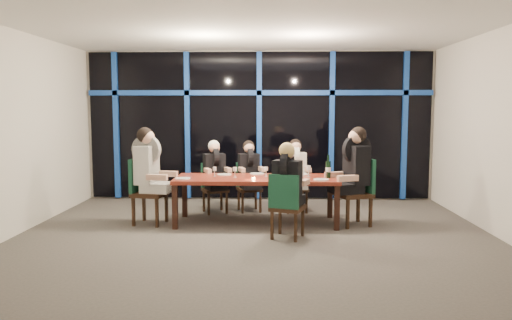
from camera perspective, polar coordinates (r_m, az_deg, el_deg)
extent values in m
plane|color=#544F4A|center=(7.38, -0.13, -8.62)|extent=(7.00, 7.00, 0.00)
cube|color=white|center=(10.15, 0.39, 3.95)|extent=(7.00, 0.04, 3.00)
cube|color=white|center=(4.16, -1.41, 0.98)|extent=(7.00, 0.04, 3.00)
cube|color=white|center=(8.06, -25.90, 2.81)|extent=(0.04, 6.00, 3.00)
cube|color=white|center=(7.87, 26.30, 2.73)|extent=(0.04, 6.00, 3.00)
cube|color=white|center=(7.23, -0.14, 15.04)|extent=(7.00, 6.00, 0.04)
cube|color=black|center=(10.09, 0.38, 3.93)|extent=(6.86, 0.04, 2.94)
cube|color=#133C97|center=(10.51, -15.68, 3.79)|extent=(0.10, 0.10, 2.94)
cube|color=#133C97|center=(10.17, -7.84, 3.89)|extent=(0.10, 0.10, 2.94)
cube|color=#133C97|center=(10.04, 0.37, 3.92)|extent=(0.10, 0.10, 2.94)
cube|color=#133C97|center=(10.11, 8.63, 3.87)|extent=(0.10, 0.10, 2.94)
cube|color=#133C97|center=(10.39, 16.62, 3.74)|extent=(0.10, 0.10, 2.94)
cube|color=#133C97|center=(10.04, 0.38, 7.69)|extent=(6.86, 0.10, 0.10)
cube|color=#FF2D14|center=(10.43, 6.52, 7.53)|extent=(0.60, 0.05, 0.35)
cube|color=maroon|center=(8.02, 0.04, -2.19)|extent=(2.60, 1.00, 0.06)
cube|color=black|center=(7.79, -9.25, -5.32)|extent=(0.08, 0.08, 0.69)
cube|color=black|center=(7.72, 9.23, -5.43)|extent=(0.08, 0.08, 0.69)
cube|color=black|center=(8.64, -8.15, -4.18)|extent=(0.08, 0.08, 0.69)
cube|color=black|center=(8.58, 8.46, -4.27)|extent=(0.08, 0.08, 0.69)
cube|color=black|center=(8.89, -4.70, -3.44)|extent=(0.53, 0.53, 0.05)
cube|color=#184E35|center=(9.03, -5.04, -1.73)|extent=(0.39, 0.20, 0.45)
cube|color=black|center=(8.73, -5.43, -5.08)|extent=(0.05, 0.05, 0.38)
cube|color=black|center=(8.82, -3.37, -4.95)|extent=(0.05, 0.05, 0.38)
cube|color=black|center=(9.04, -5.98, -4.70)|extent=(0.05, 0.05, 0.38)
cube|color=black|center=(9.13, -3.99, -4.58)|extent=(0.05, 0.05, 0.38)
cube|color=black|center=(8.99, -0.77, -3.35)|extent=(0.50, 0.50, 0.05)
cube|color=#184E35|center=(9.12, -1.03, -1.67)|extent=(0.40, 0.15, 0.45)
cube|color=black|center=(8.83, -1.54, -4.94)|extent=(0.04, 0.04, 0.38)
cube|color=black|center=(8.91, 0.49, -4.84)|extent=(0.04, 0.04, 0.38)
cube|color=black|center=(9.14, -1.99, -4.56)|extent=(0.04, 0.04, 0.38)
cube|color=black|center=(9.22, -0.02, -4.47)|extent=(0.04, 0.04, 0.38)
cube|color=black|center=(8.97, 4.54, -3.32)|extent=(0.47, 0.47, 0.06)
cube|color=#184E35|center=(9.12, 4.34, -1.60)|extent=(0.42, 0.10, 0.46)
cube|color=black|center=(8.82, 3.67, -4.93)|extent=(0.04, 0.04, 0.39)
cube|color=black|center=(8.88, 5.78, -4.87)|extent=(0.04, 0.04, 0.39)
cube|color=black|center=(9.14, 3.32, -4.54)|extent=(0.04, 0.04, 0.39)
cube|color=black|center=(9.20, 5.36, -4.49)|extent=(0.04, 0.04, 0.39)
cube|color=black|center=(8.17, -12.03, -3.80)|extent=(0.57, 0.57, 0.07)
cube|color=#184E35|center=(8.22, -13.47, -1.70)|extent=(0.14, 0.49, 0.55)
cube|color=black|center=(7.97, -11.26, -5.95)|extent=(0.05, 0.05, 0.46)
cube|color=black|center=(8.32, -10.20, -5.42)|extent=(0.05, 0.05, 0.46)
cube|color=black|center=(8.13, -13.83, -5.78)|extent=(0.05, 0.05, 0.46)
cube|color=black|center=(8.48, -12.68, -5.26)|extent=(0.05, 0.05, 0.46)
cube|color=black|center=(8.06, 11.06, -3.89)|extent=(0.63, 0.63, 0.07)
cube|color=#184E35|center=(8.12, 12.48, -1.72)|extent=(0.21, 0.49, 0.55)
cube|color=black|center=(8.19, 9.14, -5.57)|extent=(0.06, 0.06, 0.46)
cube|color=black|center=(7.85, 10.43, -6.11)|extent=(0.06, 0.06, 0.46)
cube|color=black|center=(8.37, 11.59, -5.37)|extent=(0.06, 0.06, 0.46)
cube|color=black|center=(8.04, 12.95, -5.88)|extent=(0.06, 0.06, 0.46)
cube|color=black|center=(7.17, 3.65, -5.49)|extent=(0.56, 0.56, 0.06)
cube|color=#184E35|center=(6.94, 3.17, -3.68)|extent=(0.43, 0.19, 0.48)
cube|color=black|center=(7.34, 5.36, -7.11)|extent=(0.05, 0.05, 0.41)
cube|color=black|center=(7.44, 2.76, -6.91)|extent=(0.05, 0.05, 0.41)
cube|color=black|center=(7.01, 4.56, -7.72)|extent=(0.05, 0.05, 0.41)
cube|color=black|center=(7.12, 1.85, -7.50)|extent=(0.05, 0.05, 0.41)
cube|color=black|center=(8.77, -4.51, -2.97)|extent=(0.45, 0.48, 0.13)
cube|color=black|center=(8.87, -4.79, -0.92)|extent=(0.42, 0.34, 0.51)
cylinder|color=black|center=(8.85, -4.80, 0.37)|extent=(0.23, 0.39, 0.38)
sphere|color=tan|center=(8.81, -4.78, 1.41)|extent=(0.19, 0.19, 0.19)
sphere|color=silver|center=(8.85, -4.85, 1.60)|extent=(0.21, 0.21, 0.21)
cube|color=tan|center=(8.61, -5.55, -1.21)|extent=(0.17, 0.28, 0.07)
cube|color=tan|center=(8.71, -3.25, -1.11)|extent=(0.17, 0.28, 0.07)
cube|color=black|center=(8.87, -0.60, -2.88)|extent=(0.41, 0.45, 0.13)
cube|color=black|center=(8.97, -0.82, -0.87)|extent=(0.40, 0.31, 0.50)
cylinder|color=black|center=(8.94, -0.83, 0.38)|extent=(0.19, 0.39, 0.38)
sphere|color=tan|center=(8.91, -0.80, 1.41)|extent=(0.19, 0.19, 0.19)
sphere|color=black|center=(8.94, -0.85, 1.60)|extent=(0.21, 0.21, 0.21)
cube|color=tan|center=(8.72, -1.64, -1.11)|extent=(0.14, 0.28, 0.07)
cube|color=tan|center=(8.80, 0.64, -1.03)|extent=(0.14, 0.28, 0.07)
cube|color=silver|center=(8.85, 4.68, -2.85)|extent=(0.38, 0.43, 0.13)
cube|color=silver|center=(8.95, 4.52, -0.79)|extent=(0.39, 0.27, 0.51)
cylinder|color=silver|center=(8.93, 4.53, 0.50)|extent=(0.14, 0.39, 0.39)
sphere|color=tan|center=(8.90, 4.56, 1.55)|extent=(0.19, 0.19, 0.19)
sphere|color=black|center=(8.93, 4.52, 1.74)|extent=(0.21, 0.21, 0.21)
cube|color=tan|center=(8.71, 3.60, -1.12)|extent=(0.11, 0.28, 0.07)
cube|color=tan|center=(8.78, 5.96, -1.08)|extent=(0.11, 0.28, 0.07)
cube|color=black|center=(8.10, -11.20, -3.08)|extent=(0.52, 0.47, 0.15)
cube|color=black|center=(8.13, -12.39, -0.51)|extent=(0.33, 0.48, 0.61)
cylinder|color=black|center=(8.10, -12.42, 1.18)|extent=(0.47, 0.19, 0.46)
sphere|color=tan|center=(8.08, -12.31, 2.56)|extent=(0.23, 0.23, 0.23)
sphere|color=black|center=(8.10, -12.60, 2.80)|extent=(0.25, 0.25, 0.25)
cube|color=tan|center=(7.84, -11.26, -1.96)|extent=(0.34, 0.14, 0.09)
cube|color=tan|center=(8.24, -10.08, -1.55)|extent=(0.34, 0.14, 0.09)
cube|color=black|center=(7.98, 10.24, -3.17)|extent=(0.57, 0.52, 0.15)
cube|color=black|center=(8.01, 11.41, -0.53)|extent=(0.39, 0.50, 0.62)
cylinder|color=black|center=(7.99, 11.45, 1.19)|extent=(0.47, 0.25, 0.46)
sphere|color=tan|center=(7.97, 11.34, 2.61)|extent=(0.23, 0.23, 0.23)
sphere|color=black|center=(7.99, 11.62, 2.85)|extent=(0.25, 0.25, 0.25)
cube|color=tan|center=(8.11, 9.00, -1.66)|extent=(0.34, 0.19, 0.09)
cube|color=tan|center=(7.72, 10.44, -2.06)|extent=(0.34, 0.19, 0.09)
cube|color=black|center=(7.26, 3.94, -4.57)|extent=(0.47, 0.50, 0.14)
cube|color=black|center=(7.07, 3.57, -2.24)|extent=(0.44, 0.35, 0.54)
cylinder|color=black|center=(7.04, 3.58, -0.52)|extent=(0.23, 0.42, 0.41)
sphere|color=tan|center=(7.04, 3.64, 0.90)|extent=(0.20, 0.20, 0.20)
sphere|color=tan|center=(7.00, 3.54, 1.11)|extent=(0.22, 0.22, 0.22)
cube|color=tan|center=(7.24, 5.60, -2.57)|extent=(0.17, 0.30, 0.08)
cube|color=tan|center=(7.35, 2.69, -2.41)|extent=(0.17, 0.30, 0.08)
cylinder|color=white|center=(8.31, -3.65, -1.67)|extent=(0.24, 0.24, 0.01)
cylinder|color=white|center=(8.40, 0.12, -1.57)|extent=(0.24, 0.24, 0.01)
cylinder|color=white|center=(8.38, 5.27, -1.61)|extent=(0.24, 0.24, 0.01)
cylinder|color=white|center=(7.93, -8.36, -2.09)|extent=(0.24, 0.24, 0.01)
cylinder|color=white|center=(7.77, 7.46, -2.23)|extent=(0.24, 0.24, 0.01)
cylinder|color=white|center=(7.64, 4.96, -2.34)|extent=(0.24, 0.24, 0.01)
cylinder|color=black|center=(8.02, 8.25, -1.08)|extent=(0.08, 0.08, 0.27)
cylinder|color=black|center=(8.00, 8.27, 0.22)|extent=(0.03, 0.03, 0.10)
cylinder|color=silver|center=(8.02, 8.25, -1.08)|extent=(0.08, 0.08, 0.07)
cylinder|color=white|center=(7.80, 5.02, -1.56)|extent=(0.10, 0.10, 0.18)
cylinder|color=white|center=(7.81, 5.42, -1.43)|extent=(0.01, 0.01, 0.13)
cylinder|color=#FFA54C|center=(7.75, -0.28, -2.14)|extent=(0.05, 0.05, 0.03)
cylinder|color=silver|center=(8.02, -2.42, -1.97)|extent=(0.06, 0.06, 0.01)
cylinder|color=silver|center=(8.02, -2.42, -1.62)|extent=(0.01, 0.01, 0.09)
cylinder|color=silver|center=(8.01, -2.43, -1.05)|extent=(0.06, 0.06, 0.07)
cylinder|color=silver|center=(8.13, 1.16, -1.86)|extent=(0.06, 0.06, 0.01)
cylinder|color=silver|center=(8.12, 1.16, -1.53)|extent=(0.01, 0.01, 0.09)
cylinder|color=silver|center=(8.11, 1.16, -1.00)|extent=(0.06, 0.06, 0.06)
cylinder|color=silver|center=(7.91, 3.48, -2.08)|extent=(0.07, 0.07, 0.01)
cylinder|color=silver|center=(7.90, 3.48, -1.66)|extent=(0.01, 0.01, 0.11)
cylinder|color=silver|center=(7.89, 3.49, -0.97)|extent=(0.08, 0.08, 0.08)
cylinder|color=silver|center=(8.15, -4.75, -1.85)|extent=(0.06, 0.06, 0.01)
cylinder|color=silver|center=(8.15, -4.76, -1.53)|extent=(0.01, 0.01, 0.09)
cylinder|color=silver|center=(8.14, -4.76, -1.00)|extent=(0.06, 0.06, 0.06)
cylinder|color=silver|center=(8.14, 6.02, -1.88)|extent=(0.07, 0.07, 0.01)
cylinder|color=silver|center=(8.13, 6.02, -1.49)|extent=(0.01, 0.01, 0.10)
cylinder|color=silver|center=(8.12, 6.03, -0.88)|extent=(0.07, 0.07, 0.07)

